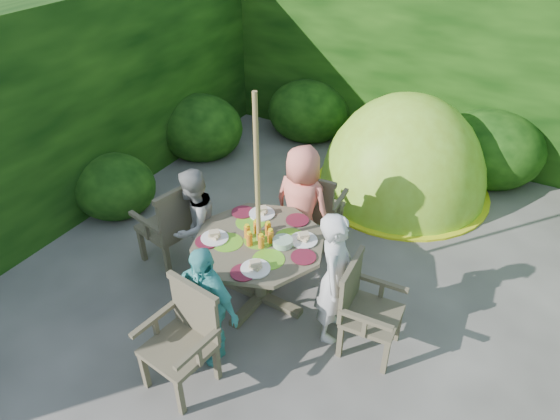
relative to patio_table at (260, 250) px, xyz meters
The scene contains 13 objects.
ground 1.13m from the patio_table, 19.33° to the left, with size 60.00×60.00×0.00m, color #4B4843.
hedge_enclosure 1.96m from the patio_table, 61.78° to the left, with size 9.00×9.00×2.50m.
patio_table is the anchor object (origin of this frame).
parasol_pole 0.47m from the patio_table, 169.95° to the right, with size 0.04×0.04×2.20m, color olive.
garden_chair_right 1.11m from the patio_table, ahead, with size 0.50×0.56×0.88m.
garden_chair_left 1.10m from the patio_table, behind, with size 0.63×0.68×0.98m.
garden_chair_back 1.11m from the patio_table, 86.92° to the left, with size 0.59×0.53×0.91m.
garden_chair_front 1.11m from the patio_table, 92.62° to the right, with size 0.60×0.55×0.91m.
child_right 0.80m from the patio_table, ahead, with size 0.48×0.32×1.32m, color silver.
child_left 0.80m from the patio_table, behind, with size 0.60×0.47×1.23m, color gray.
child_back 0.80m from the patio_table, 87.57° to the left, with size 0.66×0.43×1.36m, color #FE7E69.
child_front 0.80m from the patio_table, 93.06° to the right, with size 0.70×0.29×1.19m, color #4EB7B4.
dome_tent 2.82m from the patio_table, 78.11° to the left, with size 2.33×2.33×2.67m.
Camera 1 is at (1.09, -3.42, 3.62)m, focal length 32.00 mm.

